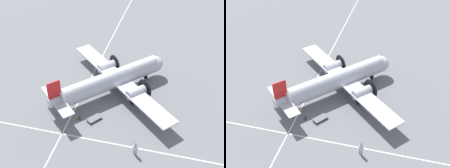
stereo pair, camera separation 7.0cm
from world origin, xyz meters
TOP-DOWN VIEW (x-y plane):
  - ground_plane at (0.00, 0.00)m, footprint 300.00×300.00m
  - apron_line_eastwest at (0.00, -4.34)m, footprint 120.00×0.16m
  - apron_line_northsouth at (10.04, 0.00)m, footprint 0.16×120.00m
  - airliner_main at (-0.29, 0.28)m, footprint 19.81×19.95m
  - crew_foreground at (11.01, 5.62)m, footprint 0.39×0.61m
  - suitcase_near_door at (6.88, -2.97)m, footprint 0.43×0.17m
  - baggage_cart at (6.49, -0.97)m, footprint 2.30×2.12m

SIDE VIEW (x-z plane):
  - ground_plane at x=0.00m, z-range 0.00..0.00m
  - apron_line_eastwest at x=0.00m, z-range 0.00..0.01m
  - apron_line_northsouth at x=10.04m, z-range 0.00..0.01m
  - suitcase_near_door at x=6.88m, z-range -0.02..0.46m
  - baggage_cart at x=6.49m, z-range 0.00..0.56m
  - crew_foreground at x=11.01m, z-range 0.24..2.10m
  - airliner_main at x=-0.29m, z-range -0.36..5.40m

